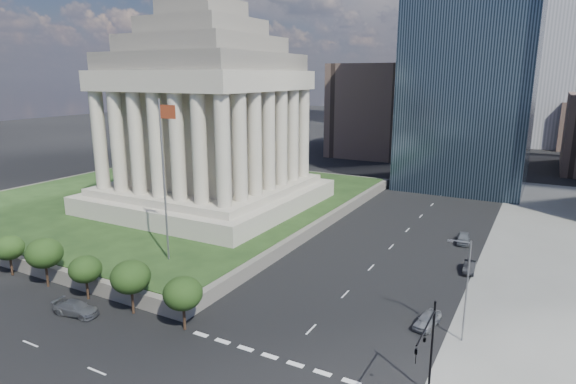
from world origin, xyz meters
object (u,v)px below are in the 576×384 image
Objects in this scene: suv_grey at (76,308)px; parked_sedan_near at (427,320)px; street_lamp_north at (465,285)px; war_memorial at (205,94)px; traffic_signal_ne at (427,345)px; flagpole at (165,172)px; parked_sedan_far at (463,238)px; parked_sedan_mid at (469,267)px.

parked_sedan_near is (32.98, 15.23, -0.01)m from suv_grey.
suv_grey is at bearing -158.79° from street_lamp_north.
suv_grey is at bearing -73.51° from war_memorial.
traffic_signal_ne is 0.80× the size of street_lamp_north.
street_lamp_north is 39.30m from suv_grey.
flagpole is 4.38× the size of parked_sedan_far.
traffic_signal_ne is (46.50, -34.30, -16.15)m from war_memorial.
war_memorial is 28.16m from flagpole.
parked_sedan_mid is at bearing 95.91° from street_lamp_north.
street_lamp_north is at bearing -88.27° from parked_sedan_far.
parked_sedan_far is at bearing 7.56° from war_memorial.
war_memorial is 8.53× the size of parked_sedan_far.
suv_grey is at bearing -175.49° from traffic_signal_ne.
war_memorial reaches higher than parked_sedan_far.
street_lamp_north is 1.98× the size of suv_grey.
traffic_signal_ne is (34.33, -10.30, -7.86)m from flagpole.
street_lamp_north reaches higher than parked_sedan_near.
traffic_signal_ne is at bearing -92.03° from parked_sedan_mid.
parked_sedan_mid is (-1.83, 17.65, -5.00)m from street_lamp_north.
traffic_signal_ne is 13.47m from parked_sedan_near.
flagpole is 18.07m from suv_grey.
flagpole is 34.18m from parked_sedan_near.
war_memorial is at bearing 8.75° from suv_grey.
traffic_signal_ne is 29.34m from parked_sedan_mid.
traffic_signal_ne is at bearing -16.71° from flagpole.
parked_sedan_far reaches higher than suv_grey.
parked_sedan_far is (-0.96, 27.58, 0.06)m from parked_sedan_near.
war_memorial is at bearing 143.58° from traffic_signal_ne.
parked_sedan_near is 16.60m from parked_sedan_mid.
suv_grey is 36.32m from parked_sedan_near.
traffic_signal_ne is 11.34m from street_lamp_north.
traffic_signal_ne is 1.89× the size of parked_sedan_near.
parked_sedan_far is (-3.50, 40.01, -4.47)m from traffic_signal_ne.
parked_sedan_far is at bearing 98.73° from parked_sedan_mid.
parked_sedan_near is 27.60m from parked_sedan_far.
parked_sedan_near is at bearing -26.46° from war_memorial.
parked_sedan_far is (-2.50, 11.06, 0.12)m from parked_sedan_mid.
flagpole reaches higher than traffic_signal_ne.
street_lamp_north reaches higher than suv_grey.
flagpole reaches higher than suv_grey.
street_lamp_north is at bearing -8.89° from parked_sedan_near.
war_memorial is 60.00m from traffic_signal_ne.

